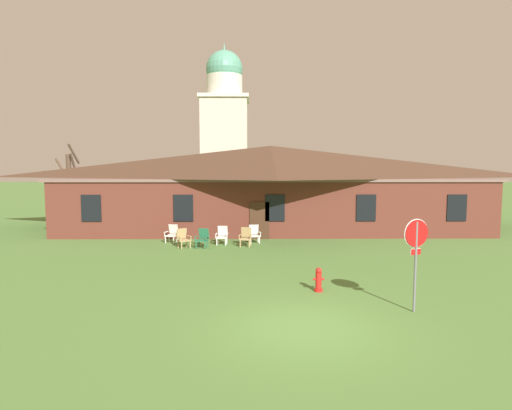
{
  "coord_description": "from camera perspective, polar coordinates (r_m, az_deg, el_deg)",
  "views": [
    {
      "loc": [
        -1.32,
        -10.34,
        4.09
      ],
      "look_at": [
        -1.11,
        8.16,
        2.38
      ],
      "focal_mm": 29.62,
      "sensor_mm": 36.0,
      "label": 1
    }
  ],
  "objects": [
    {
      "name": "brick_building",
      "position": [
        28.54,
        2.01,
        2.63
      ],
      "size": [
        26.62,
        10.4,
        5.45
      ],
      "color": "brown",
      "rests_on": "ground"
    },
    {
      "name": "lawn_chair_near_door",
      "position": [
        21.59,
        -9.83,
        -4.38
      ],
      "size": [
        0.84,
        0.86,
        0.96
      ],
      "color": "tan",
      "rests_on": "ground"
    },
    {
      "name": "bare_tree_beside_building",
      "position": [
        34.26,
        -23.87,
        2.72
      ],
      "size": [
        1.56,
        1.37,
        5.73
      ],
      "color": "brown",
      "rests_on": "ground"
    },
    {
      "name": "lawn_chair_middle",
      "position": [
        22.23,
        -4.59,
        -4.04
      ],
      "size": [
        0.68,
        0.71,
        0.96
      ],
      "color": "white",
      "rests_on": "ground"
    },
    {
      "name": "dome_tower",
      "position": [
        45.95,
        -4.24,
        9.83
      ],
      "size": [
        5.18,
        5.18,
        17.14
      ],
      "color": "beige",
      "rests_on": "ground"
    },
    {
      "name": "stop_sign",
      "position": [
        12.57,
        20.8,
        -5.24
      ],
      "size": [
        0.76,
        0.3,
        2.64
      ],
      "color": "slate",
      "rests_on": "ground"
    },
    {
      "name": "lawn_chair_by_porch",
      "position": [
        23.16,
        -11.25,
        -3.75
      ],
      "size": [
        0.74,
        0.78,
        0.96
      ],
      "color": "silver",
      "rests_on": "ground"
    },
    {
      "name": "lawn_chair_far_side",
      "position": [
        22.62,
        -0.25,
        -3.87
      ],
      "size": [
        0.7,
        0.74,
        0.96
      ],
      "color": "silver",
      "rests_on": "ground"
    },
    {
      "name": "ground_plane",
      "position": [
        11.2,
        6.42,
        -16.18
      ],
      "size": [
        200.0,
        200.0,
        0.0
      ],
      "primitive_type": "plane",
      "color": "#517A38"
    },
    {
      "name": "lawn_chair_right_end",
      "position": [
        21.69,
        -1.4,
        -4.26
      ],
      "size": [
        0.7,
        0.73,
        0.96
      ],
      "color": "tan",
      "rests_on": "ground"
    },
    {
      "name": "lawn_chair_left_end",
      "position": [
        21.45,
        -7.21,
        -4.41
      ],
      "size": [
        0.72,
        0.77,
        0.96
      ],
      "color": "#28704C",
      "rests_on": "ground"
    },
    {
      "name": "fire_hydrant",
      "position": [
        14.15,
        8.44,
        -10.0
      ],
      "size": [
        0.36,
        0.28,
        0.79
      ],
      "color": "red",
      "rests_on": "ground"
    }
  ]
}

